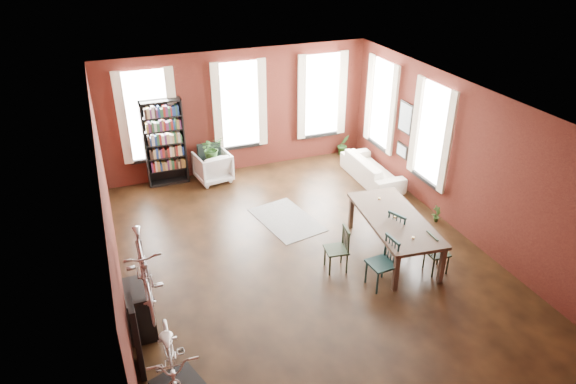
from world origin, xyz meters
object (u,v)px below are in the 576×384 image
cream_sofa (372,165)px  white_armchair (213,165)px  dining_table (393,235)px  plant_stand (213,170)px  dining_chair_a (381,264)px  dining_chair_c (437,252)px  bicycle_floor (168,337)px  dining_chair_d (401,232)px  bookshelf (165,143)px  console_table (140,309)px  dining_chair_b (336,249)px

cream_sofa → white_armchair: bearing=69.7°
dining_table → white_armchair: white_armchair is taller
dining_table → plant_stand: 5.16m
dining_chair_a → white_armchair: bearing=-165.3°
dining_chair_c → bicycle_floor: size_ratio=0.46×
dining_table → dining_chair_a: 1.14m
dining_table → dining_chair_a: bearing=-125.9°
dining_chair_a → cream_sofa: size_ratio=0.47×
dining_chair_c → dining_chair_d: dining_chair_d is taller
bookshelf → console_table: bearing=-103.8°
dining_chair_a → dining_chair_b: 0.93m
dining_chair_a → bookshelf: size_ratio=0.45×
dining_table → plant_stand: (-2.62, 4.44, -0.10)m
dining_table → bookshelf: bearing=134.1°
dining_chair_d → cream_sofa: size_ratio=0.47×
dining_chair_a → console_table: dining_chair_a is taller
white_armchair → plant_stand: size_ratio=1.36×
dining_table → console_table: 5.02m
dining_table → dining_chair_b: bearing=-169.6°
bicycle_floor → plant_stand: bearing=74.7°
dining_chair_d → plant_stand: size_ratio=1.55×
bookshelf → plant_stand: 1.38m
dining_table → console_table: dining_table is taller
dining_chair_c → console_table: size_ratio=1.06×
dining_chair_c → cream_sofa: bearing=-9.0°
white_armchair → cream_sofa: (3.85, -1.42, -0.02)m
plant_stand → bicycle_floor: size_ratio=0.34×
dining_table → dining_chair_c: (0.46, -0.83, 0.01)m
cream_sofa → plant_stand: bearing=70.2°
dining_chair_a → plant_stand: (-1.86, 5.29, -0.18)m
dining_chair_c → bookshelf: (-4.18, 5.59, 0.68)m
console_table → bicycle_floor: 1.74m
dining_chair_d → dining_chair_b: bearing=69.1°
dining_chair_d → bookshelf: bearing=15.5°
console_table → dining_chair_a: bearing=-5.4°
plant_stand → bicycle_floor: 6.83m
dining_chair_d → cream_sofa: dining_chair_d is taller
cream_sofa → plant_stand: size_ratio=3.33×
dining_chair_b → white_armchair: size_ratio=1.05×
dining_chair_b → bicycle_floor: size_ratio=0.49×
dining_chair_c → console_table: dining_chair_c is taller
dining_table → plant_stand: dining_table is taller
bookshelf → dining_chair_c: bearing=-53.2°
dining_chair_c → console_table: 5.47m
white_armchair → cream_sofa: size_ratio=0.41×
dining_chair_b → bookshelf: 5.46m
dining_chair_b → dining_chair_c: (1.77, -0.74, -0.03)m
white_armchair → dining_chair_c: bearing=111.1°
dining_chair_a → dining_chair_c: (1.22, 0.01, -0.07)m
dining_chair_a → console_table: size_ratio=1.23×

